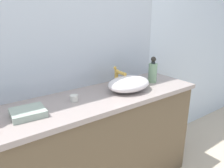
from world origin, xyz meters
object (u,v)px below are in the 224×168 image
at_px(soap_dispenser, 153,72).
at_px(candle_jar, 74,98).
at_px(folded_hand_towel, 28,113).
at_px(sink_basin, 129,84).

bearing_deg(soap_dispenser, candle_jar, 178.83).
height_order(soap_dispenser, folded_hand_towel, soap_dispenser).
xyz_separation_m(sink_basin, soap_dispenser, (0.31, 0.04, 0.04)).
distance_m(sink_basin, candle_jar, 0.46).
relative_size(soap_dispenser, candle_jar, 4.14).
relative_size(soap_dispenser, folded_hand_towel, 1.18).
xyz_separation_m(sink_basin, candle_jar, (-0.45, 0.06, -0.03)).
bearing_deg(sink_basin, folded_hand_towel, 178.63).
bearing_deg(candle_jar, sink_basin, -7.59).
distance_m(soap_dispenser, candle_jar, 0.77).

